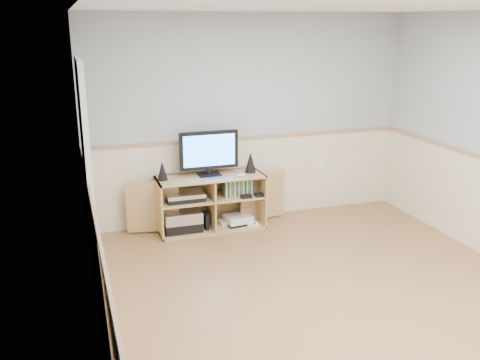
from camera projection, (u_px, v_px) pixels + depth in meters
The scene contains 11 objects.
room at pixel (325, 165), 4.55m from camera, with size 4.04×4.54×2.54m.
media_cabinet at pixel (210, 200), 6.40m from camera, with size 1.97×0.47×0.65m.
monitor at pixel (209, 151), 6.22m from camera, with size 0.70×0.18×0.53m.
speaker_left at pixel (162, 171), 6.07m from camera, with size 0.12×0.12×0.22m, color black.
speaker_right at pixel (250, 162), 6.39m from camera, with size 0.14×0.14×0.25m, color black.
keyboard at pixel (215, 179), 6.13m from camera, with size 0.31×0.12×0.01m, color silver.
mouse at pixel (241, 175), 6.22m from camera, with size 0.10×0.06×0.04m, color white.
av_components at pixel (183, 214), 6.27m from camera, with size 0.52×0.33×0.47m.
game_consoles at pixel (237, 220), 6.51m from camera, with size 0.46×0.30×0.11m.
game_cases at pixel (238, 187), 6.38m from camera, with size 0.36×0.14×0.19m, color #3F8C3F.
wall_outlet at pixel (322, 164), 6.96m from camera, with size 0.12×0.03×0.12m, color white.
Camera 1 is at (-2.12, -3.83, 2.39)m, focal length 40.00 mm.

